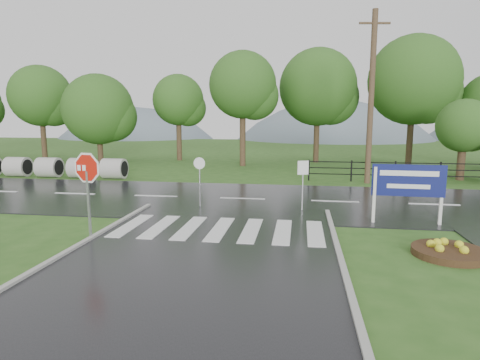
# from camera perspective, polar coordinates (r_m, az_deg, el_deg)

# --- Properties ---
(ground) EXTENTS (120.00, 120.00, 0.00)m
(ground) POSITION_cam_1_polar(r_m,az_deg,el_deg) (8.41, -9.88, -16.44)
(ground) COLOR #2E591D
(ground) RESTS_ON ground
(main_road) EXTENTS (90.00, 8.00, 0.04)m
(main_road) POSITION_cam_1_polar(r_m,az_deg,el_deg) (17.74, 0.35, -2.79)
(main_road) COLOR black
(main_road) RESTS_ON ground
(crosswalk) EXTENTS (6.50, 2.80, 0.02)m
(crosswalk) POSITION_cam_1_polar(r_m,az_deg,el_deg) (12.94, -2.85, -6.94)
(crosswalk) COLOR silver
(crosswalk) RESTS_ON ground
(fence_west) EXTENTS (9.58, 0.08, 1.20)m
(fence_west) POSITION_cam_1_polar(r_m,az_deg,el_deg) (23.96, 21.21, 1.39)
(fence_west) COLOR black
(fence_west) RESTS_ON ground
(hills) EXTENTS (102.00, 48.00, 48.00)m
(hills) POSITION_cam_1_polar(r_m,az_deg,el_deg) (74.69, 9.11, -6.12)
(hills) COLOR slate
(hills) RESTS_ON ground
(treeline) EXTENTS (83.20, 5.20, 10.00)m
(treeline) POSITION_cam_1_polar(r_m,az_deg,el_deg) (31.44, 5.82, 2.25)
(treeline) COLOR #27531A
(treeline) RESTS_ON ground
(culvert_pipes) EXTENTS (9.70, 1.20, 1.20)m
(culvert_pipes) POSITION_cam_1_polar(r_m,az_deg,el_deg) (27.02, -25.51, 1.64)
(culvert_pipes) COLOR #9E9B93
(culvert_pipes) RESTS_ON ground
(stop_sign) EXTENTS (1.20, 0.29, 2.75)m
(stop_sign) POSITION_cam_1_polar(r_m,az_deg,el_deg) (12.45, -20.91, 0.58)
(stop_sign) COLOR #939399
(stop_sign) RESTS_ON ground
(estate_billboard) EXTENTS (2.34, 0.17, 2.05)m
(estate_billboard) POSITION_cam_1_polar(r_m,az_deg,el_deg) (14.48, 22.81, -0.47)
(estate_billboard) COLOR silver
(estate_billboard) RESTS_ON ground
(flower_bed) EXTENTS (1.86, 1.86, 0.37)m
(flower_bed) POSITION_cam_1_polar(r_m,az_deg,el_deg) (11.96, 27.61, -8.89)
(flower_bed) COLOR #332111
(flower_bed) RESTS_ON ground
(reg_sign_small) EXTENTS (0.42, 0.16, 1.96)m
(reg_sign_small) POSITION_cam_1_polar(r_m,az_deg,el_deg) (15.51, 8.93, 0.69)
(reg_sign_small) COLOR #939399
(reg_sign_small) RESTS_ON ground
(reg_sign_round) EXTENTS (0.47, 0.08, 2.03)m
(reg_sign_round) POSITION_cam_1_polar(r_m,az_deg,el_deg) (16.07, -5.77, 0.66)
(reg_sign_round) COLOR #939399
(reg_sign_round) RESTS_ON ground
(utility_pole_east) EXTENTS (1.63, 0.35, 9.18)m
(utility_pole_east) POSITION_cam_1_polar(r_m,az_deg,el_deg) (23.02, 18.16, 11.11)
(utility_pole_east) COLOR #473523
(utility_pole_east) RESTS_ON ground
(entrance_tree_left) EXTENTS (3.03, 3.03, 4.66)m
(entrance_tree_left) POSITION_cam_1_polar(r_m,az_deg,el_deg) (26.37, 29.26, 6.72)
(entrance_tree_left) COLOR #3D2B1C
(entrance_tree_left) RESTS_ON ground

